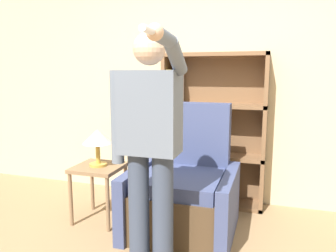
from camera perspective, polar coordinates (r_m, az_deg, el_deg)
The scene contains 6 objects.
wall_back at distance 3.69m, azimuth 8.19°, elevation 8.56°, with size 8.00×0.06×2.80m.
bookcase at distance 3.60m, azimuth 6.39°, elevation -0.97°, with size 1.10×0.28×1.65m.
armchair at distance 3.07m, azimuth 2.77°, elevation -11.35°, with size 0.94×0.89×1.15m.
person_standing at distance 2.25m, azimuth -3.29°, elevation -2.63°, with size 0.55×0.78×1.71m.
side_table at distance 3.28m, azimuth -11.97°, elevation -8.34°, with size 0.45×0.45×0.55m.
table_lamp at distance 3.20m, azimuth -12.19°, elevation -2.19°, with size 0.28×0.28×0.36m.
Camera 1 is at (0.61, -1.61, 1.45)m, focal length 35.00 mm.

